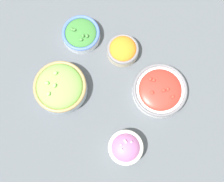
# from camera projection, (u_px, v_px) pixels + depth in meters

# --- Properties ---
(ground_plane) EXTENTS (3.00, 3.00, 0.00)m
(ground_plane) POSITION_uv_depth(u_px,v_px,m) (112.00, 93.00, 1.09)
(ground_plane) COLOR #4C5156
(bowl_red_onion) EXTENTS (0.11, 0.11, 0.08)m
(bowl_red_onion) POSITION_uv_depth(u_px,v_px,m) (126.00, 148.00, 1.01)
(bowl_red_onion) COLOR white
(bowl_red_onion) RESTS_ON ground_plane
(bowl_broccoli) EXTENTS (0.14, 0.14, 0.06)m
(bowl_broccoli) POSITION_uv_depth(u_px,v_px,m) (81.00, 34.00, 1.11)
(bowl_broccoli) COLOR silver
(bowl_broccoli) RESTS_ON ground_plane
(bowl_lettuce) EXTENTS (0.18, 0.18, 0.09)m
(bowl_lettuce) POSITION_uv_depth(u_px,v_px,m) (60.00, 87.00, 1.06)
(bowl_lettuce) COLOR #B2C1CC
(bowl_lettuce) RESTS_ON ground_plane
(bowl_cherry_tomatoes) EXTENTS (0.19, 0.19, 0.05)m
(bowl_cherry_tomatoes) POSITION_uv_depth(u_px,v_px,m) (160.00, 90.00, 1.07)
(bowl_cherry_tomatoes) COLOR white
(bowl_cherry_tomatoes) RESTS_ON ground_plane
(bowl_carrots) EXTENTS (0.11, 0.11, 0.06)m
(bowl_carrots) POSITION_uv_depth(u_px,v_px,m) (123.00, 50.00, 1.10)
(bowl_carrots) COLOR beige
(bowl_carrots) RESTS_ON ground_plane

